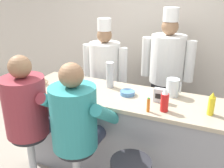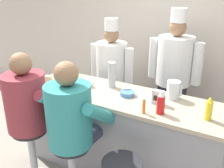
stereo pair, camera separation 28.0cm
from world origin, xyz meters
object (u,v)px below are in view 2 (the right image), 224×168
object	(u,v)px
water_pitcher_clear	(173,90)
diner_seated_teal	(72,119)
breakfast_plate	(69,83)
cook_in_whites_far	(174,72)
cereal_bowl	(127,94)
cup_stack_steel	(112,75)
cook_in_whites_near	(111,73)
hot_sauce_bottle_orange	(144,107)
diner_seated_maroon	(29,105)
mustard_bottle_yellow	(209,109)
coffee_mug_tan	(48,79)
napkin_dispenser_chrome	(158,97)
ketchup_bottle_red	(161,103)
coffee_mug_white	(88,83)

from	to	relation	value
water_pitcher_clear	diner_seated_teal	size ratio (longest dim) A/B	0.13
breakfast_plate	cook_in_whites_far	size ratio (longest dim) A/B	0.13
diner_seated_teal	cereal_bowl	bearing A→B (deg)	65.04
cup_stack_steel	diner_seated_teal	distance (m)	0.77
cook_in_whites_near	hot_sauce_bottle_orange	bearing A→B (deg)	-46.89
hot_sauce_bottle_orange	diner_seated_maroon	world-z (taller)	diner_seated_maroon
diner_seated_maroon	mustard_bottle_yellow	bearing A→B (deg)	16.26
coffee_mug_tan	diner_seated_teal	world-z (taller)	diner_seated_teal
cereal_bowl	coffee_mug_tan	xyz separation A→B (m)	(-1.03, -0.12, 0.02)
hot_sauce_bottle_orange	mustard_bottle_yellow	bearing A→B (deg)	18.24
breakfast_plate	cup_stack_steel	distance (m)	0.55
napkin_dispenser_chrome	ketchup_bottle_red	bearing A→B (deg)	-62.26
coffee_mug_tan	hot_sauce_bottle_orange	bearing A→B (deg)	-7.03
hot_sauce_bottle_orange	diner_seated_maroon	xyz separation A→B (m)	(-1.16, -0.32, -0.14)
coffee_mug_tan	diner_seated_maroon	xyz separation A→B (m)	(0.18, -0.48, -0.11)
diner_seated_teal	cook_in_whites_near	bearing A→B (deg)	103.94
mustard_bottle_yellow	diner_seated_maroon	size ratio (longest dim) A/B	0.15
diner_seated_teal	cook_in_whites_near	distance (m)	1.34
napkin_dispenser_chrome	coffee_mug_white	bearing A→B (deg)	177.49
water_pitcher_clear	coffee_mug_tan	world-z (taller)	water_pitcher_clear
coffee_mug_tan	breakfast_plate	bearing A→B (deg)	16.34
mustard_bottle_yellow	water_pitcher_clear	world-z (taller)	mustard_bottle_yellow
water_pitcher_clear	cook_in_whites_near	size ratio (longest dim) A/B	0.11
hot_sauce_bottle_orange	napkin_dispenser_chrome	bearing A→B (deg)	81.40
hot_sauce_bottle_orange	coffee_mug_tan	xyz separation A→B (m)	(-1.34, 0.17, -0.03)
breakfast_plate	hot_sauce_bottle_orange	bearing A→B (deg)	-12.58
cereal_bowl	napkin_dispenser_chrome	distance (m)	0.36
mustard_bottle_yellow	napkin_dispenser_chrome	world-z (taller)	mustard_bottle_yellow
cereal_bowl	cook_in_whites_near	bearing A→B (deg)	130.95
napkin_dispenser_chrome	coffee_mug_tan	bearing A→B (deg)	-176.25
ketchup_bottle_red	water_pitcher_clear	bearing A→B (deg)	90.74
breakfast_plate	diner_seated_maroon	world-z (taller)	diner_seated_maroon
coffee_mug_white	diner_seated_teal	xyz separation A→B (m)	(0.24, -0.61, -0.11)
ketchup_bottle_red	napkin_dispenser_chrome	xyz separation A→B (m)	(-0.09, 0.18, -0.04)
hot_sauce_bottle_orange	coffee_mug_tan	bearing A→B (deg)	172.97
mustard_bottle_yellow	coffee_mug_tan	distance (m)	1.88
mustard_bottle_yellow	cup_stack_steel	distance (m)	1.15
mustard_bottle_yellow	coffee_mug_tan	world-z (taller)	mustard_bottle_yellow
ketchup_bottle_red	cook_in_whites_far	distance (m)	1.20
cereal_bowl	cup_stack_steel	size ratio (longest dim) A/B	0.53
hot_sauce_bottle_orange	cup_stack_steel	distance (m)	0.72
cereal_bowl	diner_seated_maroon	bearing A→B (deg)	-144.53
coffee_mug_white	cook_in_whites_far	size ratio (longest dim) A/B	0.08
ketchup_bottle_red	cook_in_whites_near	xyz separation A→B (m)	(-1.05, 0.91, -0.17)
mustard_bottle_yellow	water_pitcher_clear	bearing A→B (deg)	145.29
cereal_bowl	cook_in_whites_near	world-z (taller)	cook_in_whites_near
cereal_bowl	cook_in_whites_near	distance (m)	0.93
mustard_bottle_yellow	diner_seated_maroon	bearing A→B (deg)	-163.74
diner_seated_maroon	cook_in_whites_far	world-z (taller)	cook_in_whites_far
mustard_bottle_yellow	diner_seated_teal	size ratio (longest dim) A/B	0.15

